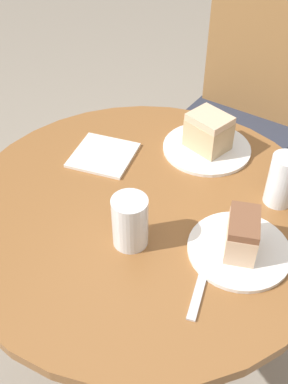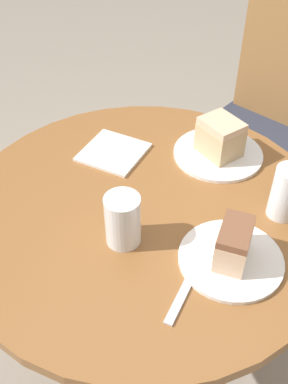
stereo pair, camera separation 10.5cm
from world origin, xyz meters
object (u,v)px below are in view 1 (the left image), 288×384
Objects in this scene: glass_lemonade at (130,224)px; glass_water at (282,182)px; cake_slice_near at (242,234)px; cake_slice_far at (209,132)px; chair at (237,115)px; plate_far at (207,148)px; plate_near at (239,249)px.

glass_lemonade is 0.93× the size of glass_water.
cake_slice_near is at bearing 25.69° from glass_lemonade.
cake_slice_far is 0.25m from glass_water.
chair reaches higher than glass_lemonade.
plate_far is 1.97× the size of glass_lemonade.
cake_slice_far is at bearing 79.38° from plate_far.
glass_water is at bearing 86.31° from plate_near.
cake_slice_far reaches higher than cake_slice_near.
plate_far is (-0.22, 0.29, 0.00)m from plate_near.
glass_lemonade is (-0.21, -0.10, 0.05)m from plate_near.
glass_water is (0.37, -0.67, 0.31)m from chair.
cake_slice_near is at bearing -52.35° from plate_far.
cake_slice_near reaches higher than plate_far.
chair is 8.63× the size of cake_slice_near.
plate_near is 1.82× the size of glass_lemonade.
cake_slice_near is (0.22, -0.29, 0.05)m from plate_far.
glass_water is at bearing 86.31° from cake_slice_near.
glass_lemonade reaches higher than cake_slice_near.
glass_lemonade reaches higher than plate_near.
cake_slice_far is 1.02× the size of glass_lemonade.
plate_far is 0.40m from glass_lemonade.
chair is at bearing 98.37° from glass_lemonade.
glass_water reaches higher than plate_near.
chair is 0.97m from plate_near.
cake_slice_near is (0.36, -0.87, 0.30)m from chair.
glass_lemonade is at bearing -154.31° from plate_near.
cake_slice_near is at bearing -93.69° from glass_water.
chair is at bearing 102.79° from cake_slice_far.
cake_slice_far is at bearing 127.65° from plate_near.
cake_slice_near is 0.37m from cake_slice_far.
chair is 4.58× the size of plate_near.
chair reaches higher than plate_far.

